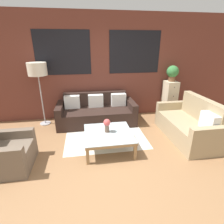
{
  "coord_description": "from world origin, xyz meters",
  "views": [
    {
      "loc": [
        -0.47,
        -2.44,
        2.03
      ],
      "look_at": [
        0.14,
        1.26,
        0.55
      ],
      "focal_mm": 28.0,
      "sensor_mm": 36.0,
      "label": 1
    }
  ],
  "objects": [
    {
      "name": "potted_plant",
      "position": [
        2.0,
        2.15,
        1.28
      ],
      "size": [
        0.33,
        0.33,
        0.44
      ],
      "color": "brown",
      "rests_on": "drawer_cabinet"
    },
    {
      "name": "floor_lamp",
      "position": [
        -1.56,
        2.08,
        1.41
      ],
      "size": [
        0.45,
        0.45,
        1.61
      ],
      "color": "#B2B2B7",
      "rests_on": "ground_plane"
    },
    {
      "name": "drawer_cabinet",
      "position": [
        2.0,
        2.15,
        0.51
      ],
      "size": [
        0.33,
        0.43,
        1.03
      ],
      "color": "beige",
      "rests_on": "ground_plane"
    },
    {
      "name": "ground_plane",
      "position": [
        0.0,
        0.0,
        0.0
      ],
      "size": [
        16.0,
        16.0,
        0.0
      ],
      "primitive_type": "plane",
      "color": "#8E6642"
    },
    {
      "name": "wall_back_brick",
      "position": [
        0.0,
        2.44,
        1.41
      ],
      "size": [
        8.4,
        0.09,
        2.8
      ],
      "color": "brown",
      "rests_on": "ground_plane"
    },
    {
      "name": "armchair_corner",
      "position": [
        -1.88,
        0.33,
        0.28
      ],
      "size": [
        0.8,
        0.78,
        0.84
      ],
      "color": "#6B5B4C",
      "rests_on": "ground_plane"
    },
    {
      "name": "flower_vase",
      "position": [
        -0.06,
        0.67,
        0.53
      ],
      "size": [
        0.14,
        0.14,
        0.28
      ],
      "color": "brown",
      "rests_on": "coffee_table"
    },
    {
      "name": "settee_vintage",
      "position": [
        1.82,
        0.78,
        0.31
      ],
      "size": [
        0.8,
        1.64,
        0.92
      ],
      "color": "tan",
      "rests_on": "ground_plane"
    },
    {
      "name": "coffee_table",
      "position": [
        -0.04,
        0.62,
        0.31
      ],
      "size": [
        0.95,
        0.95,
        0.36
      ],
      "color": "silver",
      "rests_on": "ground_plane"
    },
    {
      "name": "rug",
      "position": [
        -0.04,
        1.21,
        0.0
      ],
      "size": [
        1.82,
        1.53,
        0.0
      ],
      "color": "silver",
      "rests_on": "ground_plane"
    },
    {
      "name": "couch_dark",
      "position": [
        -0.18,
        1.95,
        0.28
      ],
      "size": [
        2.04,
        0.88,
        0.78
      ],
      "color": "black",
      "rests_on": "ground_plane"
    }
  ]
}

